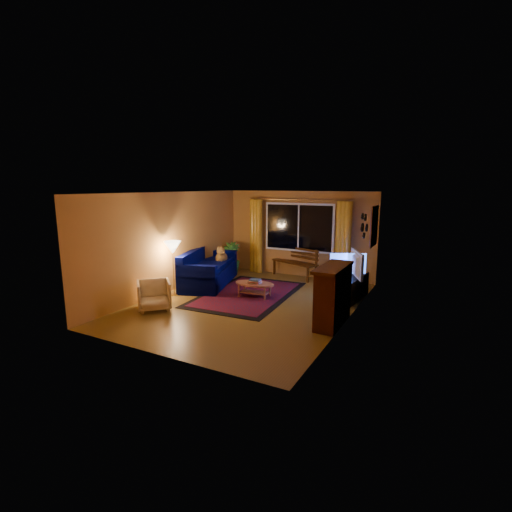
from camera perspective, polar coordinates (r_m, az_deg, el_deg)
The scene contains 22 objects.
floor at distance 8.58m, azimuth -0.95°, elevation -7.31°, with size 4.50×6.00×0.02m, color brown.
ceiling at distance 8.15m, azimuth -1.00°, elevation 9.78°, with size 4.50×6.00×0.02m, color white.
wall_back at distance 10.98m, azimuth 6.66°, elevation 3.37°, with size 4.50×0.02×2.50m, color #BD7D36.
wall_left at distance 9.56m, azimuth -12.93°, elevation 2.07°, with size 0.02×6.00×2.50m, color #BD7D36.
wall_right at distance 7.46m, azimuth 14.39°, elevation -0.40°, with size 0.02×6.00×2.50m, color #BD7D36.
window at distance 10.89m, azimuth 6.56°, elevation 4.38°, with size 2.00×0.02×1.30m, color black.
curtain_rod at distance 10.79m, azimuth 6.56°, elevation 8.58°, with size 0.03×0.03×3.20m, color #BF8C3F.
curtain_left at distance 11.43m, azimuth 0.08°, elevation 3.08°, with size 0.36×0.36×2.24m, color gold.
curtain_right at distance 10.46m, azimuth 13.29°, elevation 2.07°, with size 0.36×0.36×2.24m, color gold.
bench at distance 10.93m, azimuth 5.93°, elevation -2.13°, with size 1.48×0.43×0.44m, color #381903.
potted_plant at distance 11.32m, azimuth -3.87°, elevation -0.30°, with size 0.54×0.54×0.96m, color #235B1E.
sofa at distance 10.14m, azimuth -7.19°, elevation -1.71°, with size 1.00×2.34×0.95m, color #00033D.
dog at distance 10.49m, azimuth -5.35°, elevation 0.18°, with size 0.35×0.48×0.52m, color olive, non-canonical shape.
armchair at distance 8.35m, azimuth -15.43°, elevation -5.63°, with size 0.68×0.64×0.70m, color beige.
floor_lamp at distance 9.26m, azimuth -12.59°, elevation -1.91°, with size 0.22×0.22×1.32m, color #BF8C3F.
rug at distance 9.22m, azimuth -1.27°, elevation -5.87°, with size 2.03×3.21×0.02m, color #770406.
coffee_table at distance 8.96m, azimuth -0.23°, elevation -5.25°, with size 0.97×0.97×0.35m, color #B96B49.
tv_console at distance 9.08m, azimuth 14.41°, elevation -4.75°, with size 0.44×1.32×0.55m, color black.
television at distance 8.94m, azimuth 14.59°, elevation -1.17°, with size 1.05×0.14×0.61m, color black.
fireplace at distance 7.31m, azimuth 11.78°, elevation -6.19°, with size 0.40×1.20×1.10m, color maroon.
mirror_cluster at distance 8.65m, azimuth 16.30°, elevation 4.69°, with size 0.06×0.60×0.56m, color black, non-canonical shape.
painting at distance 9.79m, azimuth 17.71°, elevation 4.40°, with size 0.04×0.76×0.96m, color #CF462F.
Camera 1 is at (3.95, -7.13, 2.66)m, focal length 26.00 mm.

